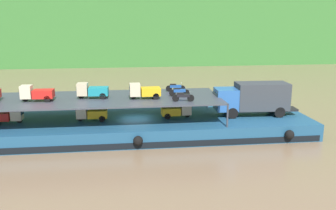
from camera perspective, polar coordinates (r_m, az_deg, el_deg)
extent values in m
plane|color=#7F664C|center=(33.89, -5.02, -4.59)|extent=(400.00, 400.00, 0.00)
cube|color=#387533|center=(97.78, -6.79, 16.06)|extent=(140.30, 34.83, 30.38)
cube|color=navy|center=(33.67, -5.05, -3.38)|extent=(32.08, 8.23, 1.50)
cube|color=black|center=(29.87, -4.72, -6.38)|extent=(31.44, 0.06, 0.50)
sphere|color=black|center=(29.49, -4.72, -5.61)|extent=(0.80, 0.80, 0.80)
sphere|color=black|center=(32.59, 18.51, -4.42)|extent=(0.80, 0.80, 0.80)
cube|color=#285BA3|center=(34.38, 9.08, 0.90)|extent=(2.09, 2.27, 2.00)
cube|color=#192833|center=(34.08, 7.41, 1.45)|extent=(0.14, 1.84, 0.60)
cube|color=#33383D|center=(35.28, 14.46, 1.38)|extent=(4.89, 2.50, 2.50)
cube|color=black|center=(35.57, 14.34, -0.67)|extent=(6.85, 1.67, 0.20)
cylinder|color=black|center=(35.67, 9.26, -0.46)|extent=(1.01, 0.32, 1.00)
cylinder|color=black|center=(33.78, 10.07, -1.28)|extent=(1.01, 0.32, 1.00)
cylinder|color=black|center=(36.98, 15.95, -0.32)|extent=(1.01, 0.32, 1.00)
cylinder|color=black|center=(35.16, 17.09, -1.09)|extent=(1.01, 0.32, 1.00)
cylinder|color=#383D47|center=(37.73, 6.23, 1.17)|extent=(0.16, 0.16, 2.00)
cylinder|color=#383D47|center=(30.90, 9.31, -1.66)|extent=(0.16, 0.16, 2.00)
cube|color=#383D47|center=(33.09, -11.73, 0.93)|extent=(22.88, 7.43, 0.10)
cube|color=red|center=(34.92, -24.78, -1.62)|extent=(1.71, 1.21, 0.70)
cube|color=beige|center=(34.46, -22.61, -1.26)|extent=(0.91, 1.01, 1.10)
cube|color=#19232D|center=(34.30, -21.87, -1.06)|extent=(0.05, 0.85, 0.38)
cylinder|color=black|center=(34.55, -22.29, -2.14)|extent=(0.56, 0.14, 0.56)
cube|color=gold|center=(33.23, -10.98, -1.33)|extent=(1.71, 1.21, 0.70)
cube|color=beige|center=(33.32, -13.39, -1.05)|extent=(0.91, 1.01, 1.10)
cube|color=#19232D|center=(33.36, -14.21, -0.89)|extent=(0.05, 0.85, 0.38)
cylinder|color=black|center=(33.48, -13.60, -1.97)|extent=(0.56, 0.14, 0.56)
cylinder|color=black|center=(33.80, -10.21, -1.66)|extent=(0.56, 0.14, 0.56)
cylinder|color=black|center=(32.78, -10.32, -2.13)|extent=(0.56, 0.14, 0.56)
cube|color=gold|center=(33.50, 0.45, -0.96)|extent=(1.73, 1.25, 0.70)
cube|color=beige|center=(33.70, 2.80, -0.54)|extent=(0.93, 1.02, 1.10)
cube|color=#19232D|center=(33.77, 3.58, -0.33)|extent=(0.06, 0.85, 0.38)
cylinder|color=black|center=(33.87, 3.04, -1.43)|extent=(0.56, 0.16, 0.56)
cylinder|color=black|center=(33.02, -0.09, -1.80)|extent=(0.56, 0.16, 0.56)
cylinder|color=black|center=(34.04, -0.36, -1.34)|extent=(0.56, 0.16, 0.56)
cube|color=red|center=(33.08, -18.94, 1.68)|extent=(1.72, 1.23, 0.70)
cube|color=beige|center=(33.39, -21.31, 1.94)|extent=(0.92, 1.02, 1.10)
cube|color=#19232D|center=(33.50, -22.10, 2.10)|extent=(0.06, 0.85, 0.38)
cylinder|color=black|center=(33.53, -21.48, 1.01)|extent=(0.56, 0.15, 0.56)
cylinder|color=black|center=(33.57, -18.04, 1.30)|extent=(0.56, 0.15, 0.56)
cylinder|color=black|center=(32.56, -18.41, 0.91)|extent=(0.56, 0.15, 0.56)
cube|color=teal|center=(33.03, -10.82, 2.15)|extent=(1.76, 1.29, 0.70)
cube|color=#C6B793|center=(33.19, -13.24, 2.44)|extent=(0.95, 1.05, 1.10)
cube|color=#19232D|center=(33.25, -14.05, 2.60)|extent=(0.09, 0.85, 0.38)
cylinder|color=black|center=(33.32, -13.45, 1.50)|extent=(0.57, 0.17, 0.56)
cylinder|color=black|center=(33.56, -10.02, 1.75)|extent=(0.57, 0.17, 0.56)
cylinder|color=black|center=(32.53, -10.21, 1.38)|extent=(0.57, 0.17, 0.56)
cube|color=gold|center=(32.34, -2.73, 2.14)|extent=(1.73, 1.25, 0.70)
cube|color=beige|center=(32.19, -5.22, 2.41)|extent=(0.93, 1.03, 1.10)
cube|color=#19232D|center=(32.14, -6.06, 2.57)|extent=(0.06, 0.85, 0.38)
cylinder|color=black|center=(32.29, -5.46, 1.44)|extent=(0.56, 0.16, 0.56)
cylinder|color=black|center=(32.97, -2.13, 1.74)|extent=(0.56, 0.16, 0.56)
cylinder|color=black|center=(31.94, -1.91, 1.36)|extent=(0.56, 0.16, 0.56)
cylinder|color=black|center=(31.20, 3.59, 1.09)|extent=(0.61, 0.15, 0.60)
cylinder|color=black|center=(31.10, 1.20, 1.08)|extent=(0.61, 0.15, 0.60)
cube|color=black|center=(31.10, 2.40, 1.48)|extent=(1.11, 0.29, 0.28)
cube|color=black|center=(31.04, 1.94, 1.80)|extent=(0.61, 0.25, 0.12)
cylinder|color=#B2B2B7|center=(31.08, 3.42, 2.08)|extent=(0.09, 0.55, 0.04)
cylinder|color=black|center=(33.41, 2.91, 1.92)|extent=(0.60, 0.11, 0.60)
cylinder|color=black|center=(33.20, 0.70, 1.86)|extent=(0.60, 0.11, 0.60)
cube|color=#1E4C99|center=(33.26, 1.81, 2.27)|extent=(1.10, 0.21, 0.28)
cube|color=black|center=(33.18, 1.39, 2.56)|extent=(0.60, 0.21, 0.12)
cylinder|color=#B2B2B7|center=(33.29, 2.75, 2.85)|extent=(0.05, 0.55, 0.04)
cylinder|color=black|center=(35.49, 2.25, 2.61)|extent=(0.61, 0.16, 0.60)
cylinder|color=black|center=(35.43, 0.15, 2.60)|extent=(0.61, 0.16, 0.60)
cube|color=#1E4C99|center=(35.42, 1.20, 2.95)|extent=(1.11, 0.31, 0.28)
cube|color=black|center=(35.37, 0.80, 3.24)|extent=(0.62, 0.26, 0.12)
cylinder|color=#B2B2B7|center=(35.39, 2.10, 3.48)|extent=(0.10, 0.55, 0.04)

